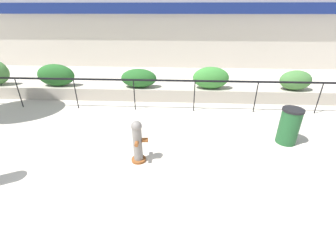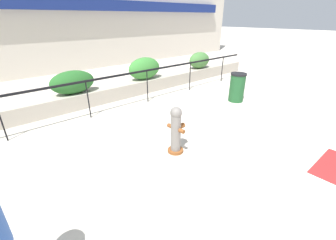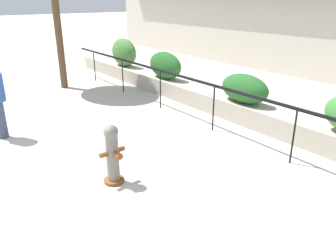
# 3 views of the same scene
# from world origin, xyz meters

# --- Properties ---
(planter_wall_low) EXTENTS (18.00, 0.70, 0.50)m
(planter_wall_low) POSITION_xyz_m (0.00, 6.00, 0.25)
(planter_wall_low) COLOR #ADA393
(planter_wall_low) RESTS_ON ground
(fence_railing_segment) EXTENTS (15.00, 0.05, 1.15)m
(fence_railing_segment) POSITION_xyz_m (-0.00, 4.90, 1.02)
(fence_railing_segment) COLOR black
(fence_railing_segment) RESTS_ON ground
(hedge_bush_0) EXTENTS (1.46, 0.67, 1.07)m
(hedge_bush_0) POSITION_xyz_m (-6.04, 6.00, 1.04)
(hedge_bush_0) COLOR #427538
(hedge_bush_0) RESTS_ON planter_wall_low
(hedge_bush_1) EXTENTS (1.52, 0.61, 0.89)m
(hedge_bush_1) POSITION_xyz_m (-3.37, 6.00, 0.94)
(hedge_bush_1) COLOR #235B23
(hedge_bush_1) RESTS_ON planter_wall_low
(hedge_bush_2) EXTENTS (1.41, 0.70, 0.74)m
(hedge_bush_2) POSITION_xyz_m (-0.01, 6.00, 0.87)
(hedge_bush_2) COLOR #235B23
(hedge_bush_2) RESTS_ON planter_wall_low
(fire_hydrant) EXTENTS (0.44, 0.48, 1.08)m
(fire_hydrant) POSITION_xyz_m (0.66, 1.82, 0.55)
(fire_hydrant) COLOR brown
(fire_hydrant) RESTS_ON ground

